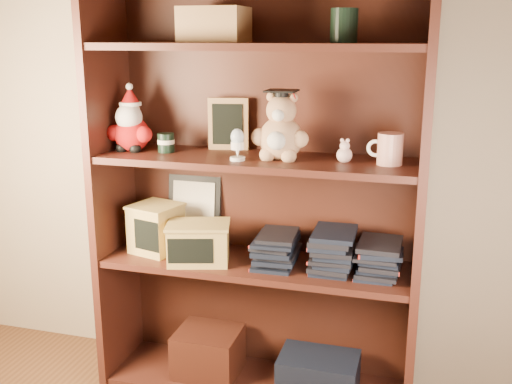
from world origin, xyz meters
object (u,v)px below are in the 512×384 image
teacher_mug (389,149)px  treats_box (156,228)px  grad_teddy_bear (281,132)px  bookcase (259,199)px

teacher_mug → treats_box: 0.94m
grad_teddy_bear → treats_box: bearing=179.2°
grad_teddy_bear → teacher_mug: size_ratio=2.05×
treats_box → bookcase: bearing=7.3°
bookcase → grad_teddy_bear: 0.29m
grad_teddy_bear → treats_box: size_ratio=1.18×
bookcase → grad_teddy_bear: size_ratio=6.40×
grad_teddy_bear → teacher_mug: bearing=1.2°
bookcase → grad_teddy_bear: bearing=-31.6°
treats_box → teacher_mug: bearing=0.1°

